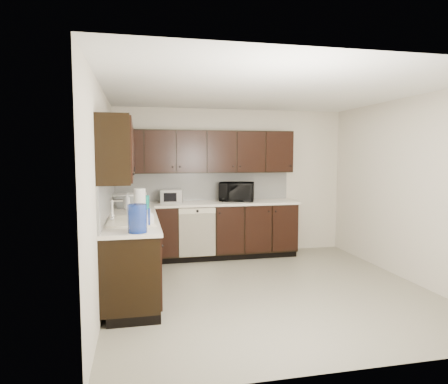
% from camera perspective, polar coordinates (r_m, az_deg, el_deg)
% --- Properties ---
extents(floor, '(4.00, 4.00, 0.00)m').
position_cam_1_polar(floor, '(5.31, 6.24, -13.61)').
color(floor, gray).
rests_on(floor, ground).
extents(ceiling, '(4.00, 4.00, 0.00)m').
position_cam_1_polar(ceiling, '(5.08, 6.54, 14.14)').
color(ceiling, white).
rests_on(ceiling, wall_back).
extents(wall_back, '(4.00, 0.02, 2.50)m').
position_cam_1_polar(wall_back, '(6.96, 1.13, 1.46)').
color(wall_back, beige).
rests_on(wall_back, floor).
extents(wall_left, '(0.02, 4.00, 2.50)m').
position_cam_1_polar(wall_left, '(4.80, -16.90, -0.52)').
color(wall_left, beige).
rests_on(wall_left, floor).
extents(wall_right, '(0.02, 4.00, 2.50)m').
position_cam_1_polar(wall_right, '(5.99, 24.85, 0.34)').
color(wall_right, beige).
rests_on(wall_right, floor).
extents(wall_front, '(4.00, 0.02, 2.50)m').
position_cam_1_polar(wall_front, '(3.22, 17.80, -3.31)').
color(wall_front, beige).
rests_on(wall_front, floor).
extents(lower_cabinets, '(3.00, 2.80, 0.90)m').
position_cam_1_polar(lower_cabinets, '(6.04, -6.30, -7.19)').
color(lower_cabinets, black).
rests_on(lower_cabinets, floor).
extents(countertop, '(3.03, 2.83, 0.04)m').
position_cam_1_polar(countertop, '(5.95, -6.37, -2.43)').
color(countertop, beige).
rests_on(countertop, lower_cabinets).
extents(backsplash, '(3.00, 2.80, 0.48)m').
position_cam_1_polar(backsplash, '(6.11, -8.56, 0.21)').
color(backsplash, silver).
rests_on(backsplash, countertop).
extents(upper_cabinets, '(3.00, 2.80, 0.70)m').
position_cam_1_polar(upper_cabinets, '(5.98, -7.45, 5.77)').
color(upper_cabinets, black).
rests_on(upper_cabinets, wall_back).
extents(dishwasher, '(0.58, 0.04, 0.78)m').
position_cam_1_polar(dishwasher, '(6.34, -3.83, -5.34)').
color(dishwasher, beige).
rests_on(dishwasher, lower_cabinets).
extents(sink, '(0.54, 0.82, 0.42)m').
position_cam_1_polar(sink, '(4.82, -13.00, -4.83)').
color(sink, beige).
rests_on(sink, countertop).
extents(microwave, '(0.67, 0.55, 0.32)m').
position_cam_1_polar(microwave, '(6.74, 1.83, 0.05)').
color(microwave, black).
rests_on(microwave, countertop).
extents(soap_bottle_a, '(0.08, 0.09, 0.18)m').
position_cam_1_polar(soap_bottle_a, '(4.51, -10.52, -3.54)').
color(soap_bottle_a, gray).
rests_on(soap_bottle_a, countertop).
extents(soap_bottle_b, '(0.12, 0.12, 0.24)m').
position_cam_1_polar(soap_bottle_b, '(5.84, -13.68, -1.29)').
color(soap_bottle_b, gray).
rests_on(soap_bottle_b, countertop).
extents(toaster_oven, '(0.38, 0.30, 0.22)m').
position_cam_1_polar(toaster_oven, '(6.52, -7.49, -0.63)').
color(toaster_oven, silver).
rests_on(toaster_oven, countertop).
extents(storage_bin, '(0.57, 0.49, 0.19)m').
position_cam_1_polar(storage_bin, '(6.15, -13.31, -1.21)').
color(storage_bin, white).
rests_on(storage_bin, countertop).
extents(blue_pitcher, '(0.20, 0.20, 0.29)m').
position_cam_1_polar(blue_pitcher, '(4.11, -12.27, -3.71)').
color(blue_pitcher, navy).
rests_on(blue_pitcher, countertop).
extents(teal_tumbler, '(0.10, 0.10, 0.20)m').
position_cam_1_polar(teal_tumbler, '(5.87, -11.06, -1.44)').
color(teal_tumbler, '#0B806F').
rests_on(teal_tumbler, countertop).
extents(paper_towel_roll, '(0.19, 0.19, 0.34)m').
position_cam_1_polar(paper_towel_roll, '(5.33, -11.95, -1.35)').
color(paper_towel_roll, silver).
rests_on(paper_towel_roll, countertop).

